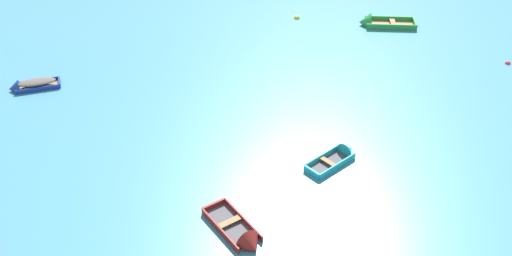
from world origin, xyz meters
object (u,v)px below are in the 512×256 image
at_px(rowboat_maroon_distant_center, 244,238).
at_px(rowboat_deep_blue_far_back, 28,85).
at_px(rowboat_green_center, 375,23).
at_px(mooring_buoy_trailing, 508,64).
at_px(mooring_buoy_central, 297,18).
at_px(rowboat_turquoise_far_right, 340,155).

distance_m(rowboat_maroon_distant_center, rowboat_deep_blue_far_back, 16.96).
height_order(rowboat_green_center, mooring_buoy_trailing, rowboat_green_center).
relative_size(rowboat_maroon_distant_center, mooring_buoy_central, 7.79).
distance_m(rowboat_turquoise_far_right, mooring_buoy_trailing, 14.60).
xyz_separation_m(rowboat_turquoise_far_right, rowboat_green_center, (7.15, 13.61, 0.04)).
bearing_deg(rowboat_turquoise_far_right, rowboat_maroon_distant_center, -141.65).
height_order(rowboat_maroon_distant_center, mooring_buoy_trailing, rowboat_maroon_distant_center).
bearing_deg(rowboat_green_center, mooring_buoy_trailing, -49.78).
bearing_deg(rowboat_deep_blue_far_back, rowboat_green_center, 9.94).
height_order(rowboat_turquoise_far_right, rowboat_deep_blue_far_back, rowboat_turquoise_far_right).
distance_m(rowboat_green_center, rowboat_deep_blue_far_back, 22.44).
xyz_separation_m(rowboat_maroon_distant_center, rowboat_deep_blue_far_back, (-9.51, 14.04, 0.07)).
height_order(rowboat_turquoise_far_right, mooring_buoy_trailing, rowboat_turquoise_far_right).
xyz_separation_m(rowboat_green_center, mooring_buoy_trailing, (5.80, -6.85, -0.18)).
relative_size(rowboat_green_center, mooring_buoy_central, 9.29).
distance_m(rowboat_maroon_distant_center, mooring_buoy_central, 21.61).
xyz_separation_m(rowboat_green_center, mooring_buoy_central, (-4.86, 2.26, -0.18)).
relative_size(rowboat_green_center, rowboat_maroon_distant_center, 1.19).
height_order(rowboat_deep_blue_far_back, mooring_buoy_central, rowboat_deep_blue_far_back).
bearing_deg(rowboat_deep_blue_far_back, mooring_buoy_trailing, -6.09).
bearing_deg(mooring_buoy_central, rowboat_maroon_distant_center, -110.98).
bearing_deg(rowboat_turquoise_far_right, mooring_buoy_central, 81.79).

